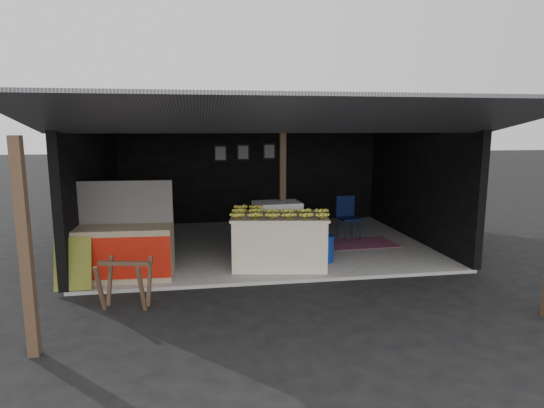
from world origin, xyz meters
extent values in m
plane|color=black|center=(0.00, 0.00, 0.00)|extent=(80.00, 80.00, 0.00)
cube|color=gray|center=(0.00, 2.50, 0.03)|extent=(7.00, 5.00, 0.06)
cube|color=black|center=(0.00, 5.00, 1.51)|extent=(7.00, 0.15, 2.90)
cube|color=black|center=(-3.50, 2.50, 1.51)|extent=(0.15, 5.00, 2.90)
cube|color=black|center=(3.50, 2.50, 1.51)|extent=(0.15, 5.00, 2.90)
cube|color=#232326|center=(0.00, 2.50, 2.96)|extent=(7.20, 5.20, 0.12)
cube|color=#232326|center=(0.00, -0.95, 2.73)|extent=(7.40, 2.47, 0.48)
cube|color=#4E3527|center=(0.30, 1.90, 1.49)|extent=(0.12, 0.12, 2.85)
cube|color=#4E3527|center=(-3.30, -1.90, 1.25)|extent=(0.12, 0.12, 2.50)
cube|color=white|center=(0.04, 0.82, 0.51)|extent=(1.80, 1.25, 0.91)
cube|color=white|center=(0.04, 0.82, 0.99)|extent=(1.87, 1.32, 0.04)
cube|color=white|center=(0.17, 1.79, 0.58)|extent=(0.98, 0.69, 1.03)
cube|color=navy|center=(0.17, 1.47, 0.63)|extent=(0.73, 0.07, 0.31)
cube|color=#B21414|center=(0.17, 1.47, 0.27)|extent=(0.47, 0.05, 0.10)
cube|color=#998466|center=(-2.64, 0.57, 0.50)|extent=(1.60, 0.76, 0.89)
cube|color=#B6190C|center=(-2.64, 0.21, 0.50)|extent=(1.58, 0.09, 0.69)
cube|color=white|center=(-2.64, 0.20, 0.50)|extent=(0.54, 0.03, 0.18)
cube|color=#182748|center=(-2.64, 0.86, 1.32)|extent=(1.58, 0.12, 0.74)
cube|color=black|center=(-3.37, 0.12, 0.48)|extent=(0.56, 0.23, 0.82)
cube|color=#4E3527|center=(-2.78, -0.79, 0.37)|extent=(0.10, 0.28, 0.71)
cube|color=#4E3527|center=(-2.21, -0.91, 0.37)|extent=(0.10, 0.28, 0.71)
cube|color=#4E3527|center=(-2.71, -0.45, 0.37)|extent=(0.10, 0.28, 0.71)
cube|color=#4E3527|center=(-2.14, -0.57, 0.37)|extent=(0.10, 0.28, 0.71)
cube|color=#4E3527|center=(-2.46, -0.68, 0.68)|extent=(0.73, 0.21, 0.06)
cylinder|color=navy|center=(0.95, 0.95, 0.30)|extent=(0.33, 0.33, 0.48)
cylinder|color=#0A1338|center=(1.80, 2.33, 0.30)|extent=(0.03, 0.03, 0.48)
cylinder|color=#0A1338|center=(2.18, 2.39, 0.30)|extent=(0.03, 0.03, 0.48)
cylinder|color=#0A1338|center=(1.74, 2.71, 0.30)|extent=(0.03, 0.03, 0.48)
cylinder|color=#0A1338|center=(2.12, 2.77, 0.30)|extent=(0.03, 0.03, 0.48)
cube|color=#0A1338|center=(1.96, 2.55, 0.54)|extent=(0.53, 0.53, 0.04)
cube|color=#0A1338|center=(1.93, 2.76, 0.79)|extent=(0.46, 0.11, 0.49)
cube|color=maroon|center=(2.09, 2.15, 0.07)|extent=(1.54, 1.06, 0.01)
cube|color=black|center=(-0.80, 4.90, 1.91)|extent=(0.32, 0.03, 0.42)
cube|color=#4C4C59|center=(-0.80, 4.88, 1.91)|extent=(0.26, 0.02, 0.34)
cube|color=black|center=(-0.20, 4.90, 1.93)|extent=(0.32, 0.03, 0.42)
cube|color=#4C4C59|center=(-0.20, 4.88, 1.93)|extent=(0.26, 0.02, 0.34)
cube|color=black|center=(0.50, 4.90, 1.95)|extent=(0.32, 0.03, 0.42)
cube|color=#4C4C59|center=(0.50, 4.88, 1.95)|extent=(0.26, 0.02, 0.34)
camera|label=1|loc=(-1.40, -7.12, 2.58)|focal=30.00mm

